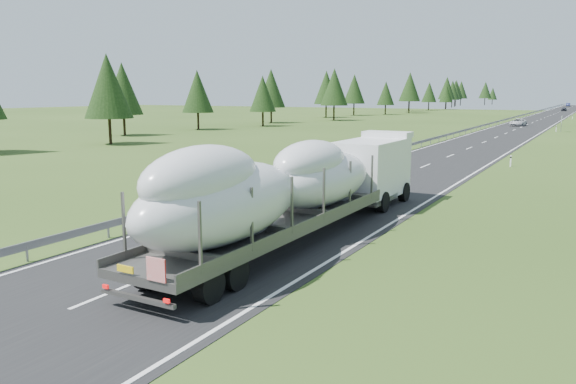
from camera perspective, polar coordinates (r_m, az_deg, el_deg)
The scene contains 9 objects.
ground at distance 25.52m, azimuth -2.87°, elevation -4.17°, with size 400.00×400.00×0.00m, color #2C4416.
road_surface at distance 121.80m, azimuth 23.18°, elevation 6.32°, with size 10.00×400.00×0.02m, color black.
guardrail at distance 122.40m, azimuth 20.72°, elevation 6.77°, with size 0.10×400.00×0.76m.
highway_sign at distance 101.20m, azimuth 26.04°, elevation 6.53°, with size 0.08×0.90×2.60m.
tree_line_left at distance 168.02m, azimuth 9.39°, elevation 10.28°, with size 15.23×327.69×12.55m.
boat_truck at distance 23.82m, azimuth 0.98°, elevation 0.90°, with size 3.26×21.53×4.62m.
distant_van at distance 116.09m, azimuth 22.34°, elevation 6.57°, with size 2.33×5.06×1.41m, color silver.
distant_car_dark at distance 216.96m, azimuth 26.24°, elevation 7.56°, with size 1.53×3.79×1.29m, color black.
distant_car_blue at distance 291.23m, azimuth 26.57°, elevation 7.94°, with size 1.69×4.84×1.60m, color #192148.
Camera 1 is at (13.20, -20.92, 6.27)m, focal length 35.00 mm.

